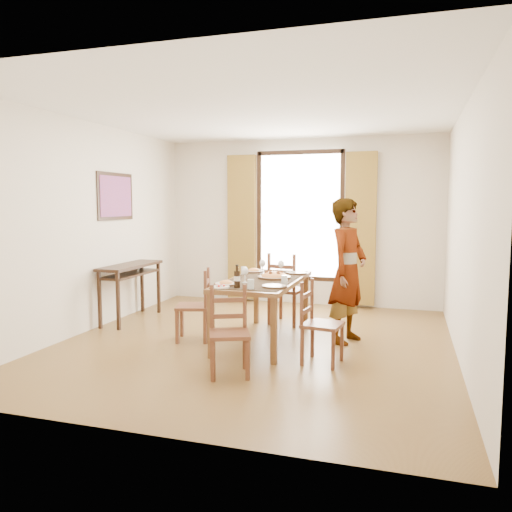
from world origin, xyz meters
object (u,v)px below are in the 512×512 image
(dining_table, at_px, (264,285))
(man, at_px, (348,271))
(console_table, at_px, (131,272))
(pasta_platter, at_px, (274,274))

(dining_table, relative_size, man, 1.04)
(dining_table, bearing_deg, console_table, 167.19)
(dining_table, height_order, pasta_platter, pasta_platter)
(console_table, distance_m, dining_table, 2.15)
(console_table, bearing_deg, pasta_platter, -10.39)
(dining_table, relative_size, pasta_platter, 4.44)
(console_table, bearing_deg, dining_table, -12.81)
(console_table, xyz_separation_m, pasta_platter, (2.21, -0.40, 0.12))
(console_table, relative_size, man, 0.70)
(console_table, height_order, man, man)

